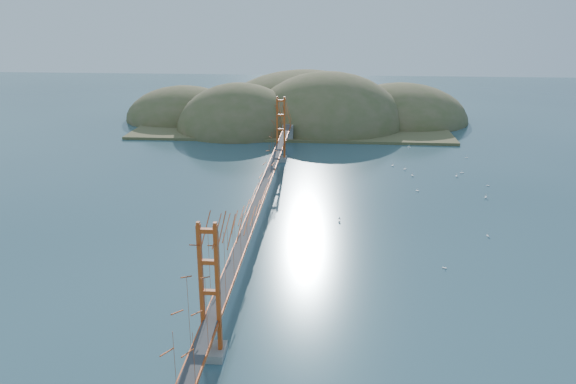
# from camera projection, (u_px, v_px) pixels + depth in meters

# --- Properties ---
(ground) EXTENTS (320.00, 320.00, 0.00)m
(ground) POSITION_uv_depth(u_px,v_px,m) (260.00, 221.00, 74.12)
(ground) COLOR #2B4A56
(ground) RESTS_ON ground
(bridge) EXTENTS (2.20, 94.40, 12.00)m
(bridge) POSITION_uv_depth(u_px,v_px,m) (259.00, 170.00, 72.06)
(bridge) COLOR gray
(bridge) RESTS_ON ground
(far_headlands) EXTENTS (84.00, 58.00, 25.00)m
(far_headlands) POSITION_uv_depth(u_px,v_px,m) (304.00, 120.00, 138.68)
(far_headlands) COLOR brown
(far_headlands) RESTS_ON ground
(sailboat_16) EXTENTS (0.58, 0.58, 0.61)m
(sailboat_16) POSITION_uv_depth(u_px,v_px,m) (417.00, 190.00, 85.85)
(sailboat_16) COLOR white
(sailboat_16) RESTS_ON ground
(sailboat_14) EXTENTS (0.67, 0.67, 0.75)m
(sailboat_14) POSITION_uv_depth(u_px,v_px,m) (486.00, 197.00, 82.82)
(sailboat_14) COLOR white
(sailboat_14) RESTS_ON ground
(sailboat_2) EXTENTS (0.51, 0.50, 0.57)m
(sailboat_2) POSITION_uv_depth(u_px,v_px,m) (444.00, 267.00, 60.78)
(sailboat_2) COLOR white
(sailboat_2) RESTS_ON ground
(sailboat_3) EXTENTS (0.65, 0.65, 0.69)m
(sailboat_3) POSITION_uv_depth(u_px,v_px,m) (405.00, 169.00, 96.97)
(sailboat_3) COLOR white
(sailboat_3) RESTS_ON ground
(sailboat_17) EXTENTS (0.52, 0.48, 0.59)m
(sailboat_17) POSITION_uv_depth(u_px,v_px,m) (488.00, 185.00, 88.21)
(sailboat_17) COLOR white
(sailboat_17) RESTS_ON ground
(sailboat_12) EXTENTS (0.60, 0.59, 0.67)m
(sailboat_12) POSITION_uv_depth(u_px,v_px,m) (409.00, 147.00, 111.87)
(sailboat_12) COLOR white
(sailboat_12) RESTS_ON ground
(sailboat_0) EXTENTS (0.49, 0.59, 0.68)m
(sailboat_0) POSITION_uv_depth(u_px,v_px,m) (339.00, 220.00, 73.94)
(sailboat_0) COLOR white
(sailboat_0) RESTS_ON ground
(sailboat_4) EXTENTS (0.51, 0.58, 0.66)m
(sailboat_4) POSITION_uv_depth(u_px,v_px,m) (457.00, 176.00, 93.13)
(sailboat_4) COLOR white
(sailboat_4) RESTS_ON ground
(sailboat_8) EXTENTS (0.60, 0.53, 0.68)m
(sailboat_8) POSITION_uv_depth(u_px,v_px,m) (462.00, 172.00, 94.85)
(sailboat_8) COLOR white
(sailboat_8) RESTS_ON ground
(sailboat_15) EXTENTS (0.55, 0.58, 0.65)m
(sailboat_15) POSITION_uv_depth(u_px,v_px,m) (412.00, 175.00, 93.43)
(sailboat_15) COLOR white
(sailboat_15) RESTS_ON ground
(sailboat_1) EXTENTS (0.45, 0.50, 0.56)m
(sailboat_1) POSITION_uv_depth(u_px,v_px,m) (488.00, 235.00, 69.15)
(sailboat_1) COLOR white
(sailboat_1) RESTS_ON ground
(sailboat_7) EXTENTS (0.49, 0.43, 0.55)m
(sailboat_7) POSITION_uv_depth(u_px,v_px,m) (466.00, 157.00, 104.32)
(sailboat_7) COLOR white
(sailboat_7) RESTS_ON ground
(sailboat_extra_0) EXTENTS (0.55, 0.55, 0.60)m
(sailboat_extra_0) POSITION_uv_depth(u_px,v_px,m) (393.00, 165.00, 99.18)
(sailboat_extra_0) COLOR white
(sailboat_extra_0) RESTS_ON ground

